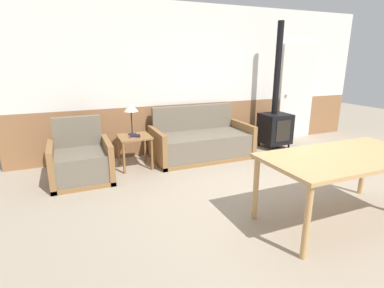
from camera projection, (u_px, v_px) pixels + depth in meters
The scene contains 10 objects.
ground_plane at pixel (296, 201), 3.79m from camera, with size 16.00×16.00×0.00m, color gray.
wall_back at pixel (207, 80), 5.76m from camera, with size 7.20×0.06×2.70m.
couch at pixel (201, 143), 5.41m from camera, with size 1.75×0.89×0.90m.
armchair at pixel (81, 163), 4.37m from camera, with size 0.85×0.80×0.90m.
side_table at pixel (134, 141), 4.86m from camera, with size 0.51×0.51×0.54m.
table_lamp at pixel (131, 109), 4.79m from camera, with size 0.23×0.23×0.53m.
book_stack at pixel (135, 136), 4.74m from camera, with size 0.18×0.12×0.04m.
dining_table at pixel (345, 161), 3.17m from camera, with size 1.80×0.89×0.76m.
wood_stove at pixel (275, 121), 5.97m from camera, with size 0.54×0.52×2.42m.
entry_door at pixel (297, 92), 6.61m from camera, with size 0.89×0.09×2.04m.
Camera 1 is at (-2.55, -2.67, 1.73)m, focal length 28.00 mm.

